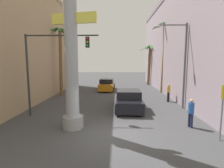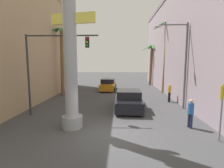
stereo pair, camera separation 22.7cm
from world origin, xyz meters
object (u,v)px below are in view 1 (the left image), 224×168
(palm_tree_far_right, at_px, (150,60))
(pedestrian_mid_right, at_px, (169,91))
(crossing_sign, at_px, (222,104))
(car_lead, at_px, (128,100))
(car_far, at_px, (107,85))
(palm_tree_mid_left, at_px, (60,55))
(neon_sign_pole, at_px, (71,33))
(traffic_light_mast, at_px, (49,59))
(pedestrian_by_sign, at_px, (191,111))
(street_lamp, at_px, (180,57))
(palm_tree_mid_right, at_px, (164,52))

(palm_tree_far_right, xyz_separation_m, pedestrian_mid_right, (-0.41, -12.39, -3.12))
(crossing_sign, distance_m, car_lead, 7.09)
(car_far, xyz_separation_m, palm_tree_mid_left, (-4.98, -3.54, 3.79))
(neon_sign_pole, bearing_deg, car_far, 85.10)
(pedestrian_mid_right, bearing_deg, palm_tree_mid_left, 164.94)
(traffic_light_mast, bearing_deg, pedestrian_by_sign, -12.38)
(palm_tree_far_right, xyz_separation_m, pedestrian_by_sign, (-1.03, -18.98, -3.14))
(car_lead, xyz_separation_m, pedestrian_by_sign, (3.33, -4.04, 0.27))
(street_lamp, bearing_deg, pedestrian_mid_right, 92.32)
(palm_tree_mid_left, bearing_deg, crossing_sign, -44.83)
(palm_tree_far_right, distance_m, palm_tree_mid_right, 7.37)
(neon_sign_pole, bearing_deg, palm_tree_mid_left, 111.17)
(car_lead, bearing_deg, traffic_light_mast, -159.23)
(crossing_sign, bearing_deg, neon_sign_pole, 169.53)
(palm_tree_mid_left, relative_size, pedestrian_mid_right, 4.42)
(neon_sign_pole, relative_size, palm_tree_far_right, 1.76)
(palm_tree_mid_right, height_order, pedestrian_mid_right, palm_tree_mid_right)
(neon_sign_pole, distance_m, crossing_sign, 8.41)
(car_lead, relative_size, palm_tree_mid_right, 0.59)
(car_far, height_order, palm_tree_far_right, palm_tree_far_right)
(street_lamp, distance_m, traffic_light_mast, 9.86)
(neon_sign_pole, xyz_separation_m, car_far, (1.15, 13.43, -4.59))
(street_lamp, height_order, pedestrian_mid_right, street_lamp)
(street_lamp, height_order, car_far, street_lamp)
(palm_tree_far_right, height_order, pedestrian_mid_right, palm_tree_far_right)
(palm_tree_far_right, relative_size, palm_tree_mid_right, 0.76)
(street_lamp, relative_size, car_far, 1.54)
(car_lead, xyz_separation_m, pedestrian_mid_right, (3.96, 2.55, 0.30))
(car_far, height_order, pedestrian_by_sign, pedestrian_by_sign)
(neon_sign_pole, bearing_deg, crossing_sign, -10.47)
(crossing_sign, bearing_deg, pedestrian_mid_right, 90.77)
(street_lamp, height_order, traffic_light_mast, street_lamp)
(street_lamp, distance_m, car_lead, 5.32)
(palm_tree_far_right, xyz_separation_m, palm_tree_mid_right, (0.41, -7.31, 0.82))
(palm_tree_mid_right, relative_size, pedestrian_by_sign, 5.12)
(neon_sign_pole, distance_m, car_lead, 7.20)
(neon_sign_pole, distance_m, palm_tree_far_right, 20.81)
(palm_tree_mid_right, bearing_deg, pedestrian_by_sign, -97.03)
(traffic_light_mast, relative_size, palm_tree_far_right, 0.86)
(traffic_light_mast, xyz_separation_m, palm_tree_mid_left, (-1.74, 7.67, 0.54))
(crossing_sign, xyz_separation_m, traffic_light_mast, (-9.60, 3.61, 2.18))
(car_far, xyz_separation_m, palm_tree_far_right, (6.66, 5.82, 3.38))
(palm_tree_far_right, xyz_separation_m, palm_tree_mid_left, (-11.64, -9.37, 0.41))
(palm_tree_mid_left, bearing_deg, traffic_light_mast, -77.21)
(car_lead, height_order, palm_tree_mid_left, palm_tree_mid_left)
(street_lamp, xyz_separation_m, crossing_sign, (0.02, -5.93, -2.34))
(neon_sign_pole, relative_size, palm_tree_mid_right, 1.34)
(palm_tree_mid_left, distance_m, palm_tree_mid_right, 12.22)
(car_far, distance_m, pedestrian_by_sign, 14.31)
(traffic_light_mast, xyz_separation_m, car_lead, (5.53, 2.10, -3.28))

